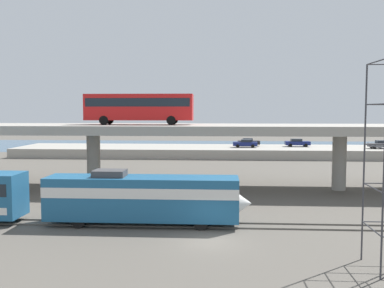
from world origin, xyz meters
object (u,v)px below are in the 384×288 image
train_locomotive (152,196)px  transit_bus_on_overpass (139,106)px  parked_car_2 (245,143)px  parked_car_1 (248,142)px  parked_car_0 (297,143)px  parked_car_3 (380,144)px

train_locomotive → transit_bus_on_overpass: size_ratio=1.29×
parked_car_2 → parked_car_1: bearing=-103.0°
train_locomotive → parked_car_1: size_ratio=3.66×
train_locomotive → transit_bus_on_overpass: 18.15m
transit_bus_on_overpass → parked_car_0: transit_bus_on_overpass is taller
train_locomotive → transit_bus_on_overpass: bearing=103.5°
transit_bus_on_overpass → parked_car_1: bearing=-111.3°
transit_bus_on_overpass → parked_car_0: 43.82m
train_locomotive → parked_car_1: bearing=78.8°
parked_car_3 → parked_car_2: bearing=-2.4°
train_locomotive → transit_bus_on_overpass: (-3.92, 16.30, 6.95)m
transit_bus_on_overpass → parked_car_2: size_ratio=2.68×
train_locomotive → parked_car_0: size_ratio=3.35×
train_locomotive → parked_car_1: train_locomotive is taller
train_locomotive → transit_bus_on_overpass: transit_bus_on_overpass is taller
parked_car_0 → parked_car_3: same height
parked_car_1 → parked_car_3: 23.87m
parked_car_0 → transit_bus_on_overpass: bearing=-123.2°
train_locomotive → parked_car_0: (19.77, 52.56, 0.32)m
transit_bus_on_overpass → parked_car_2: transit_bus_on_overpass is taller
transit_bus_on_overpass → parked_car_2: bearing=-112.1°
parked_car_2 → parked_car_3: 24.28m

